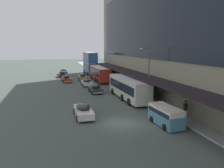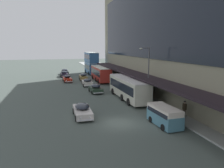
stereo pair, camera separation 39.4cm
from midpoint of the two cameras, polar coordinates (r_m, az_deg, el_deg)
ground at (r=23.25m, az=1.93°, el=-10.14°), size 240.00×240.00×0.00m
sidewalk_kerb at (r=28.43m, az=23.73°, el=-7.09°), size 10.00×180.00×0.15m
building_facade at (r=27.49m, az=25.30°, el=15.79°), size 9.20×80.00×22.51m
transit_bus_kerbside_front at (r=63.83m, az=-5.92°, el=5.65°), size 2.93×9.20×6.23m
transit_bus_kerbside_rear at (r=50.64m, az=-3.38°, el=2.92°), size 2.88×10.84×3.27m
transit_bus_kerbside_far at (r=33.14m, az=3.92°, el=-0.80°), size 2.95×11.53×3.21m
sedan_lead_near at (r=44.68m, az=-6.87°, el=0.46°), size 2.00×4.28×1.47m
sedan_oncoming_rear at (r=64.00m, az=-12.73°, el=3.14°), size 1.99×4.75×1.56m
sedan_far_back at (r=50.46m, az=-12.05°, el=1.43°), size 1.99×4.73×1.57m
sedan_second_mid at (r=25.30m, az=-7.93°, el=-6.86°), size 1.96×4.90×1.43m
sedan_oncoming_front at (r=37.88m, az=-4.62°, el=-1.15°), size 2.03×4.29×1.54m
sedan_trailing_mid at (r=52.49m, az=-7.95°, el=1.89°), size 2.03×4.90×1.61m
sedan_trailing_near at (r=58.75m, az=-12.88°, el=2.57°), size 2.04×4.75×1.59m
vw_van at (r=22.99m, az=13.20°, el=-7.75°), size 2.06×4.63×1.96m
pedestrian_at_kerb at (r=25.67m, az=18.20°, el=-5.95°), size 0.33×0.60×1.86m
street_lamp at (r=30.93m, az=8.96°, el=3.42°), size 1.50×0.28×7.66m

